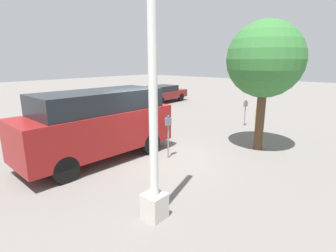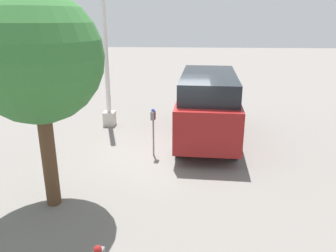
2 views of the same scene
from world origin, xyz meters
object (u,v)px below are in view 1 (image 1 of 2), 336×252
parked_van (98,123)px  fire_hydrant (257,114)px  parking_meter_far (245,107)px  street_tree (265,60)px  parking_meter_near (168,127)px  lamp_post (153,122)px  car_distant (163,93)px

parked_van → fire_hydrant: (-9.08, 1.80, -0.88)m
parking_meter_far → parked_van: size_ratio=0.26×
street_tree → fire_hydrant: street_tree is taller
parking_meter_near → street_tree: 4.15m
parking_meter_near → parking_meter_far: bearing=-171.4°
lamp_post → car_distant: bearing=-139.4°
lamp_post → parking_meter_far: bearing=-167.2°
street_tree → fire_hydrant: 5.75m
lamp_post → car_distant: lamp_post is taller
parked_van → car_distant: 12.67m
parking_meter_near → lamp_post: (2.90, 2.07, 1.00)m
parked_van → car_distant: (-10.81, -6.60, -0.52)m
fire_hydrant → lamp_post: bearing=10.7°
fire_hydrant → parking_meter_near: bearing=-0.7°
parked_van → car_distant: size_ratio=1.18×
lamp_post → parking_meter_near: bearing=-144.5°
parking_meter_far → car_distant: size_ratio=0.30×
lamp_post → street_tree: 5.93m
street_tree → lamp_post: bearing=0.7°
parking_meter_far → fire_hydrant: (-1.50, 0.04, -0.62)m
parking_meter_far → lamp_post: 9.20m
fire_hydrant → street_tree: bearing=22.5°
parking_meter_near → car_distant: 12.43m
lamp_post → parked_van: lamp_post is taller
lamp_post → car_distant: (-12.13, -10.38, -1.36)m
parking_meter_far → car_distant: (-3.23, -8.36, -0.26)m
parking_meter_far → parking_meter_near: bearing=8.6°
parking_meter_near → fire_hydrant: parking_meter_near is taller
fire_hydrant → parked_van: bearing=-11.2°
parking_meter_far → lamp_post: (8.90, 2.02, 1.10)m
street_tree → parking_meter_near: bearing=-34.3°
parked_van → parking_meter_near: bearing=135.5°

